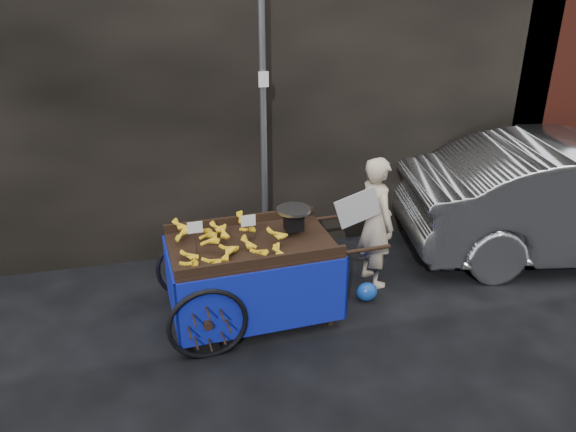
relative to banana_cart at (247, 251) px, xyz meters
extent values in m
plane|color=black|center=(0.17, -0.01, -0.82)|extent=(80.00, 80.00, 0.00)
cube|color=black|center=(-0.83, 2.59, 1.68)|extent=(11.00, 2.00, 5.00)
cube|color=#591E14|center=(5.67, 2.59, 1.68)|extent=(3.00, 2.00, 5.00)
cylinder|color=slate|center=(0.47, 1.29, 1.18)|extent=(0.08, 0.08, 4.00)
cube|color=white|center=(0.47, 1.24, 1.58)|extent=(0.12, 0.02, 0.18)
cube|color=black|center=(0.06, 0.00, 0.06)|extent=(1.81, 1.19, 0.07)
cube|color=black|center=(0.03, 0.52, 0.14)|extent=(1.75, 0.14, 0.11)
cube|color=black|center=(0.09, -0.51, 0.14)|extent=(1.75, 0.14, 0.11)
cube|color=black|center=(0.85, -0.39, -0.38)|extent=(0.06, 0.06, 0.88)
cube|color=black|center=(0.80, 0.48, -0.38)|extent=(0.06, 0.06, 0.88)
cylinder|color=black|center=(1.23, -0.37, 0.06)|extent=(0.55, 0.07, 0.04)
cylinder|color=black|center=(1.18, 0.50, 0.06)|extent=(0.55, 0.07, 0.04)
torus|color=black|center=(-0.51, -0.62, -0.43)|extent=(0.82, 0.10, 0.82)
torus|color=black|center=(-0.58, 0.56, -0.43)|extent=(0.82, 0.10, 0.82)
cylinder|color=black|center=(-0.54, -0.03, -0.43)|extent=(0.12, 1.23, 0.05)
cube|color=navy|center=(0.09, -0.55, -0.31)|extent=(1.79, 0.12, 0.74)
cube|color=navy|center=(0.03, 0.56, -0.31)|extent=(1.79, 0.12, 0.74)
cube|color=navy|center=(-0.83, -0.05, -0.31)|extent=(0.09, 1.14, 0.74)
cube|color=navy|center=(0.94, 0.05, -0.31)|extent=(0.09, 1.14, 0.74)
cube|color=black|center=(0.55, 0.08, 0.24)|extent=(0.21, 0.16, 0.18)
cylinder|color=silver|center=(0.55, 0.08, 0.40)|extent=(0.39, 0.39, 0.03)
cube|color=white|center=(-0.54, -0.15, 0.42)|extent=(0.15, 0.02, 0.12)
cube|color=white|center=(0.01, -0.12, 0.42)|extent=(0.15, 0.02, 0.12)
imported|color=beige|center=(1.64, 0.37, 0.00)|extent=(0.49, 0.65, 1.63)
cube|color=beige|center=(1.34, 0.22, 0.28)|extent=(0.59, 0.02, 0.50)
ellipsoid|color=#1746AC|center=(1.41, -0.03, -0.70)|extent=(0.25, 0.20, 0.23)
camera|label=1|loc=(-0.84, -5.28, 2.86)|focal=35.00mm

